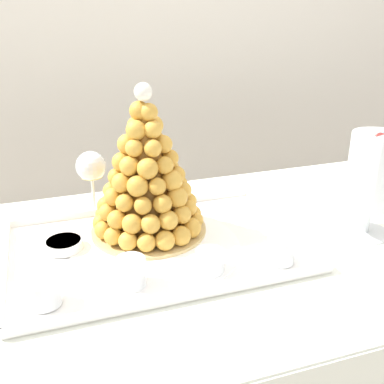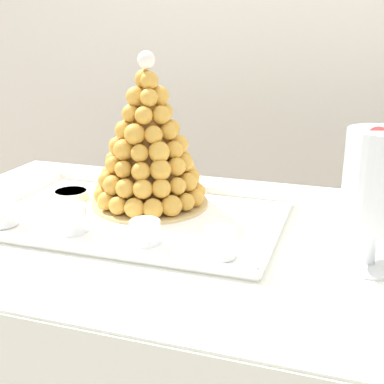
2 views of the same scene
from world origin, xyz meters
name	(u,v)px [view 1 (image 1 of 2)]	position (x,y,z in m)	size (l,w,h in m)	color
backdrop_wall	(148,16)	(0.00, 1.12, 1.25)	(4.80, 0.10, 2.50)	silver
buffet_table	(262,270)	(0.00, 0.00, 0.71)	(1.57, 0.80, 0.80)	brown
serving_tray	(156,248)	(-0.26, 0.02, 0.80)	(0.65, 0.42, 0.02)	white
croquembouche	(147,177)	(-0.26, 0.10, 0.95)	(0.27, 0.27, 0.35)	tan
dessert_cup_left	(44,293)	(-0.50, -0.12, 0.83)	(0.06, 0.06, 0.05)	silver
dessert_cup_mid_left	(131,273)	(-0.34, -0.11, 0.83)	(0.06, 0.06, 0.06)	silver
dessert_cup_centre	(210,262)	(-0.18, -0.11, 0.83)	(0.06, 0.06, 0.05)	silver
dessert_cup_mid_right	(281,251)	(-0.02, -0.12, 0.83)	(0.06, 0.06, 0.05)	silver
creme_brulee_ramekin	(64,244)	(-0.46, 0.08, 0.82)	(0.09, 0.09, 0.02)	white
macaron_goblet	(374,173)	(0.24, -0.06, 0.96)	(0.12, 0.12, 0.26)	white
wine_glass	(91,169)	(-0.37, 0.25, 0.93)	(0.08, 0.08, 0.17)	silver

